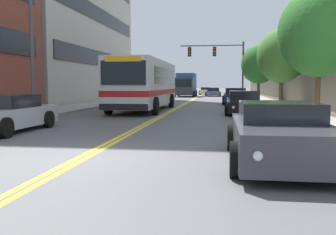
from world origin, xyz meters
name	(u,v)px	position (x,y,z in m)	size (l,w,h in m)	color
ground_plane	(195,98)	(0.00, 37.00, 0.00)	(240.00, 240.00, 0.00)	#565659
sidewalk_left	(139,97)	(-6.98, 37.00, 0.07)	(2.96, 106.00, 0.13)	#9E9B96
sidewalk_right	(254,98)	(6.98, 37.00, 0.07)	(2.96, 106.00, 0.13)	#9E9B96
centre_line	(195,98)	(0.00, 37.00, 0.00)	(0.34, 106.00, 0.01)	yellow
storefront_row_right	(306,68)	(12.69, 37.00, 3.58)	(9.10, 68.00, 7.16)	gray
city_bus	(145,83)	(-1.79, 15.82, 1.79)	(2.96, 10.87, 3.17)	silver
car_silver_parked_left_near	(6,114)	(-4.43, 4.10, 0.62)	(2.04, 4.86, 1.32)	#B7B7BC
car_charcoal_parked_left_mid	(153,95)	(-4.28, 32.23, 0.56)	(1.99, 4.91, 1.19)	#232328
car_dark_grey_parked_right_foreground	(279,134)	(4.38, 0.02, 0.62)	(2.13, 4.63, 1.30)	#38383D
car_black_parked_right_mid	(244,103)	(4.41, 13.61, 0.60)	(2.15, 4.76, 1.31)	black
car_navy_parked_right_far	(235,96)	(4.31, 24.44, 0.65)	(2.19, 4.72, 1.37)	#19234C
car_champagne_moving_lead	(206,91)	(0.60, 52.77, 0.58)	(2.02, 4.54, 1.21)	beige
car_slate_blue_moving_second	(213,92)	(1.97, 45.52, 0.56)	(2.15, 4.83, 1.22)	#475675
box_truck	(186,85)	(-1.78, 43.67, 1.63)	(2.81, 6.60, 3.20)	#38383D
traffic_signal_mast	(220,59)	(2.97, 29.61, 4.20)	(6.31, 0.38, 5.87)	#47474C
street_lamp_left_near	(38,26)	(-4.97, 7.74, 4.27)	(2.22, 0.28, 7.09)	#47474C
street_tree_right_near	(320,32)	(6.53, 5.79, 3.52)	(2.88, 2.88, 4.98)	brown
street_tree_right_mid	(282,56)	(7.20, 18.54, 3.62)	(3.36, 3.36, 5.35)	brown
street_tree_right_far	(259,64)	(6.72, 29.49, 3.64)	(3.46, 3.46, 5.42)	brown
fire_hydrant	(295,113)	(5.95, 6.76, 0.57)	(0.33, 0.25, 0.89)	red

